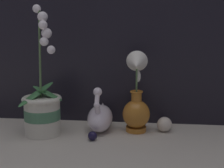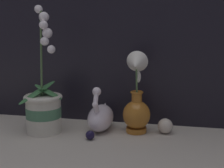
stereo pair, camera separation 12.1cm
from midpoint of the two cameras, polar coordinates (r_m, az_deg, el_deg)
name	(u,v)px [view 2 (the right image)]	position (r m, az deg, el deg)	size (l,w,h in m)	color
ground_plane	(96,143)	(1.14, 0.05, -10.88)	(2.80, 2.80, 0.00)	#BCB2A3
orchid_potted_plant	(44,106)	(1.24, -9.71, -4.04)	(0.16, 0.19, 0.49)	beige
swan_figurine	(101,116)	(1.26, 0.68, -5.99)	(0.10, 0.20, 0.19)	white
blue_vase	(136,104)	(1.23, 7.32, -3.69)	(0.11, 0.13, 0.32)	#B26B23
glass_sphere	(165,126)	(1.26, 12.47, -7.54)	(0.06, 0.06, 0.06)	beige
glass_bauble	(90,135)	(1.17, -1.04, -9.38)	(0.03, 0.03, 0.03)	#191433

